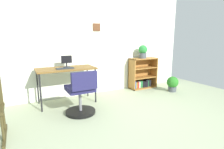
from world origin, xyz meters
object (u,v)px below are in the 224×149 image
at_px(keyboard, 65,68).
at_px(office_chair, 81,96).
at_px(desk, 66,71).
at_px(potted_plant_on_shelf, 143,51).
at_px(potted_plant_floor, 173,83).
at_px(monitor, 67,61).
at_px(bookshelf_low, 142,75).

bearing_deg(keyboard, office_chair, -79.67).
height_order(desk, potted_plant_on_shelf, potted_plant_on_shelf).
distance_m(keyboard, potted_plant_floor, 2.62).
bearing_deg(monitor, bookshelf_low, 3.83).
height_order(potted_plant_on_shelf, potted_plant_floor, potted_plant_on_shelf).
bearing_deg(desk, potted_plant_floor, -9.75).
xyz_separation_m(keyboard, potted_plant_floor, (2.54, -0.34, -0.53)).
height_order(office_chair, potted_plant_on_shelf, potted_plant_on_shelf).
bearing_deg(monitor, office_chair, -87.73).
height_order(desk, keyboard, keyboard).
height_order(office_chair, potted_plant_floor, office_chair).
bearing_deg(potted_plant_floor, office_chair, -174.27).
bearing_deg(bookshelf_low, potted_plant_on_shelf, -127.85).
distance_m(desk, potted_plant_on_shelf, 2.04).
relative_size(office_chair, potted_plant_floor, 2.08).
height_order(office_chair, bookshelf_low, bookshelf_low).
xyz_separation_m(desk, potted_plant_on_shelf, (2.01, 0.17, 0.30)).
height_order(desk, office_chair, office_chair).
bearing_deg(keyboard, potted_plant_on_shelf, 7.03).
height_order(monitor, potted_plant_on_shelf, potted_plant_on_shelf).
distance_m(keyboard, bookshelf_low, 2.15).
height_order(bookshelf_low, potted_plant_on_shelf, potted_plant_on_shelf).
relative_size(monitor, keyboard, 0.71).
relative_size(desk, potted_plant_floor, 3.00).
relative_size(desk, office_chair, 1.44).
xyz_separation_m(keyboard, potted_plant_on_shelf, (2.05, 0.25, 0.24)).
distance_m(keyboard, office_chair, 0.72).
distance_m(desk, keyboard, 0.12).
bearing_deg(desk, office_chair, -84.17).
bearing_deg(potted_plant_on_shelf, desk, -175.29).
bearing_deg(bookshelf_low, monitor, -176.17).
relative_size(monitor, office_chair, 0.30).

